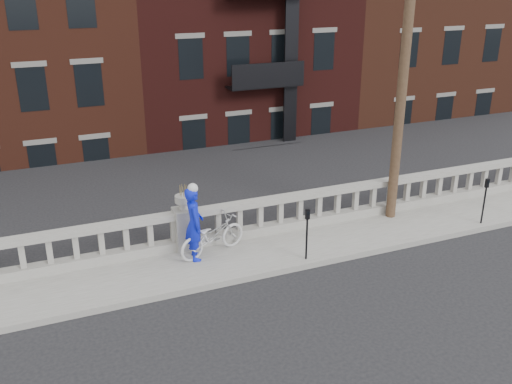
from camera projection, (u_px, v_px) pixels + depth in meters
ground at (240, 334)px, 11.67m from camera, size 120.00×120.00×0.00m
sidewalk at (197, 266)px, 14.22m from camera, size 32.00×2.20×0.15m
balustrade at (185, 231)px, 14.83m from camera, size 28.00×0.34×1.03m
planter_pedestal at (185, 224)px, 14.77m from camera, size 0.55×0.55×1.76m
lower_level at (94, 57)px, 30.73m from camera, size 80.00×44.00×20.80m
utility_pole at (406, 40)px, 15.12m from camera, size 1.60×0.28×10.00m
parking_meter_a at (307, 228)px, 14.11m from camera, size 0.10×0.09×1.36m
parking_meter_b at (485, 196)px, 16.17m from camera, size 0.10×0.09×1.36m
bicycle at (212, 235)px, 14.52m from camera, size 2.05×1.23×1.02m
cyclist at (194, 224)px, 14.12m from camera, size 0.55×0.75×1.90m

